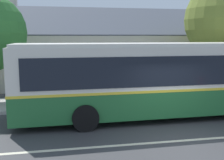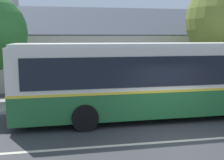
% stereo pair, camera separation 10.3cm
% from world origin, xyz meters
% --- Properties ---
extents(ground_plane, '(300.00, 300.00, 0.00)m').
position_xyz_m(ground_plane, '(0.00, 0.00, 0.00)').
color(ground_plane, '#38383A').
extents(sidewalk_far, '(60.00, 3.00, 0.15)m').
position_xyz_m(sidewalk_far, '(0.00, 6.00, 0.07)').
color(sidewalk_far, '#ADAAA3').
rests_on(sidewalk_far, ground).
extents(lane_divider_stripe, '(60.00, 0.16, 0.01)m').
position_xyz_m(lane_divider_stripe, '(0.00, 0.00, 0.00)').
color(lane_divider_stripe, beige).
rests_on(lane_divider_stripe, ground).
extents(community_building, '(21.11, 10.85, 6.85)m').
position_xyz_m(community_building, '(-1.87, 14.81, 1.90)').
color(community_building, beige).
rests_on(community_building, ground).
extents(transit_bus, '(12.33, 2.90, 3.20)m').
position_xyz_m(transit_bus, '(0.22, 2.90, 1.72)').
color(transit_bus, '#236633').
rests_on(transit_bus, ground).
extents(bench_by_building, '(1.61, 0.51, 0.94)m').
position_xyz_m(bench_by_building, '(-5.71, 5.67, 0.56)').
color(bench_by_building, brown).
rests_on(bench_by_building, sidewalk_far).
extents(bench_down_street, '(1.51, 0.51, 0.94)m').
position_xyz_m(bench_down_street, '(-1.61, 5.52, 0.56)').
color(bench_down_street, brown).
rests_on(bench_down_street, sidewalk_far).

